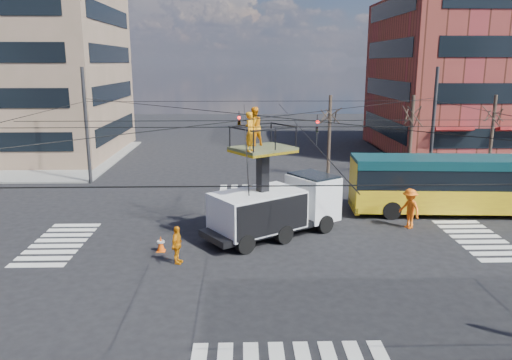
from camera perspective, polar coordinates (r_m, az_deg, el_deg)
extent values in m
plane|color=black|center=(23.88, 1.72, -7.00)|extent=(120.00, 120.00, 0.00)
cube|color=slate|center=(49.46, 25.29, 2.45)|extent=(18.00, 18.00, 0.12)
cube|color=slate|center=(48.31, -25.61, 2.18)|extent=(18.00, 18.00, 0.12)
cube|color=black|center=(48.17, -15.68, 5.71)|extent=(0.12, 13.60, 1.50)
cube|color=black|center=(47.88, -15.93, 9.67)|extent=(0.12, 13.60, 1.50)
cube|color=black|center=(47.81, -16.19, 13.65)|extent=(0.12, 13.60, 1.50)
cube|color=black|center=(47.97, -16.46, 17.63)|extent=(0.12, 13.60, 1.50)
cube|color=brown|center=(51.92, 25.58, 10.61)|extent=(20.00, 16.00, 14.00)
cube|color=black|center=(48.59, 14.42, 5.99)|extent=(0.12, 13.60, 1.58)
cube|color=black|center=(48.30, 14.66, 10.11)|extent=(0.12, 13.60, 1.57)
cube|color=black|center=(48.25, 14.91, 14.25)|extent=(0.12, 13.60, 1.57)
cube|color=black|center=(48.47, 15.17, 18.39)|extent=(0.12, 13.60, 1.57)
cylinder|color=#2D2D30|center=(37.11, 19.58, 5.91)|extent=(0.24, 0.24, 8.00)
cylinder|color=#2D2D30|center=(36.23, -18.81, 5.80)|extent=(0.24, 0.24, 8.00)
cylinder|color=black|center=(34.48, 0.63, 9.00)|extent=(24.00, 0.03, 0.03)
cylinder|color=black|center=(24.91, -27.09, 5.90)|extent=(0.03, 24.00, 0.03)
cylinder|color=black|center=(10.76, 5.59, -0.66)|extent=(24.00, 0.03, 0.03)
cylinder|color=black|center=(22.53, 1.83, 7.22)|extent=(24.02, 24.02, 0.03)
cylinder|color=black|center=(22.53, 1.83, 7.22)|extent=(24.02, 24.02, 0.03)
cylinder|color=black|center=(21.37, 2.01, 6.08)|extent=(24.00, 0.03, 0.03)
cylinder|color=black|center=(23.75, 1.65, 6.80)|extent=(24.00, 0.03, 0.03)
cylinder|color=black|center=(22.53, -1.25, 6.20)|extent=(0.03, 24.00, 0.03)
cylinder|color=black|center=(22.67, 4.86, 6.20)|extent=(0.03, 24.00, 0.03)
imported|color=black|center=(25.85, 6.99, 6.12)|extent=(0.16, 0.20, 1.00)
imported|color=black|center=(27.52, -1.95, 7.17)|extent=(0.26, 1.24, 0.50)
cylinder|color=#382B21|center=(36.80, 8.36, 4.90)|extent=(0.24, 0.24, 6.00)
cylinder|color=#382B21|center=(38.29, 17.27, 4.77)|extent=(0.24, 0.24, 6.00)
cylinder|color=#382B21|center=(40.62, 25.33, 4.55)|extent=(0.24, 0.24, 6.00)
cube|color=black|center=(24.45, 1.89, -5.15)|extent=(7.04, 5.72, 0.30)
cube|color=silver|center=(25.75, 6.52, -1.95)|extent=(2.83, 3.00, 2.20)
cube|color=black|center=(25.56, 6.57, -0.22)|extent=(2.61, 2.80, 0.80)
cube|color=silver|center=(23.66, 0.17, -3.49)|extent=(4.88, 4.42, 1.80)
cylinder|color=black|center=(25.13, 7.87, -4.99)|extent=(0.94, 0.79, 0.90)
cylinder|color=black|center=(26.76, 4.49, -3.76)|extent=(0.94, 0.79, 0.90)
cylinder|color=black|center=(23.51, 3.21, -6.19)|extent=(0.94, 0.79, 0.90)
cylinder|color=black|center=(25.24, -0.06, -4.78)|extent=(0.94, 0.79, 0.90)
cylinder|color=black|center=(22.28, -1.26, -7.29)|extent=(0.94, 0.79, 0.90)
cylinder|color=black|center=(24.10, -4.35, -5.71)|extent=(0.94, 0.79, 0.90)
cube|color=black|center=(23.46, 0.77, 0.03)|extent=(0.62, 0.62, 3.00)
cube|color=brown|center=(23.16, 0.78, 3.63)|extent=(3.33, 3.19, 0.12)
cube|color=yellow|center=(23.18, 0.78, 3.34)|extent=(3.33, 3.19, 0.12)
imported|color=#FF9A10|center=(21.90, -0.63, 5.54)|extent=(0.65, 0.75, 1.74)
imported|color=#FF9A10|center=(23.39, -0.25, 6.13)|extent=(1.12, 1.06, 1.82)
cube|color=yellow|center=(30.28, 23.21, -1.82)|extent=(13.14, 3.39, 1.30)
cube|color=black|center=(30.01, 23.42, 0.39)|extent=(13.14, 3.34, 1.10)
cube|color=#0C3339|center=(29.85, 23.56, 1.89)|extent=(13.14, 3.39, 0.50)
cube|color=yellow|center=(28.41, 11.21, -0.57)|extent=(0.40, 2.48, 2.80)
cube|color=black|center=(28.69, 11.01, -2.80)|extent=(0.31, 2.60, 0.30)
cube|color=gold|center=(28.16, 11.53, 1.90)|extent=(0.20, 1.60, 0.35)
cylinder|color=black|center=(27.94, 15.25, -3.36)|extent=(1.02, 0.36, 1.00)
cylinder|color=black|center=(30.15, 14.24, -2.08)|extent=(1.02, 0.36, 1.00)
cone|color=#FF570A|center=(22.94, -10.82, -7.17)|extent=(0.36, 0.36, 0.71)
imported|color=orange|center=(21.34, -9.02, -7.35)|extent=(0.61, 1.03, 1.64)
imported|color=#FF6310|center=(26.59, 17.14, -3.13)|extent=(1.25, 1.53, 2.06)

